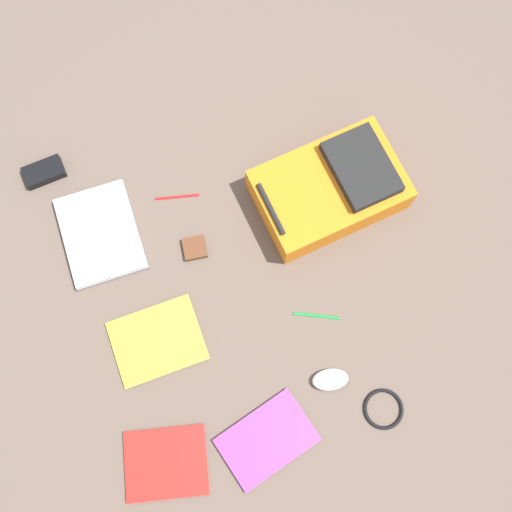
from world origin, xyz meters
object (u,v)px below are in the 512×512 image
at_px(computer_mouse, 330,380).
at_px(pen_blue, 316,316).
at_px(laptop, 100,234).
at_px(cable_coil, 383,409).
at_px(book_manual, 166,463).
at_px(pen_black, 177,197).
at_px(book_comic, 267,440).
at_px(backpack, 332,188).
at_px(power_brick, 44,172).
at_px(earbud_pouch, 195,248).
at_px(book_blue, 157,341).

relative_size(computer_mouse, pen_blue, 0.77).
xyz_separation_m(laptop, cable_coil, (-0.75, -0.70, -0.01)).
bearing_deg(book_manual, pen_black, -15.44).
bearing_deg(laptop, pen_blue, -125.89).
bearing_deg(cable_coil, book_comic, 89.07).
bearing_deg(backpack, computer_mouse, 163.42).
bearing_deg(pen_blue, backpack, -22.45).
bearing_deg(cable_coil, pen_black, 28.44).
bearing_deg(pen_black, book_manual, 164.56).
xyz_separation_m(cable_coil, power_brick, (1.00, 0.84, 0.01)).
xyz_separation_m(computer_mouse, earbud_pouch, (0.50, 0.30, -0.01)).
bearing_deg(book_manual, backpack, -46.17).
relative_size(backpack, book_blue, 1.72).
xyz_separation_m(computer_mouse, cable_coil, (-0.12, -0.13, -0.01)).
xyz_separation_m(book_manual, computer_mouse, (0.10, -0.53, 0.01)).
distance_m(book_comic, cable_coil, 0.36).
distance_m(book_blue, pen_blue, 0.49).
relative_size(computer_mouse, power_brick, 0.85).
height_order(book_manual, computer_mouse, computer_mouse).
xyz_separation_m(book_blue, pen_blue, (-0.05, -0.49, -0.00)).
relative_size(book_blue, book_manual, 1.07).
distance_m(laptop, book_comic, 0.82).
bearing_deg(earbud_pouch, backpack, -82.38).
bearing_deg(cable_coil, computer_mouse, 46.49).
bearing_deg(pen_blue, book_manual, 118.96).
xyz_separation_m(book_blue, book_manual, (-0.35, 0.05, -0.00)).
bearing_deg(earbud_pouch, pen_blue, -134.40).
distance_m(laptop, book_blue, 0.39).
bearing_deg(pen_blue, cable_coil, -160.60).
relative_size(book_comic, cable_coil, 2.59).
bearing_deg(laptop, book_comic, -155.01).
bearing_deg(power_brick, cable_coil, -140.05).
bearing_deg(book_blue, pen_blue, -95.89).
xyz_separation_m(cable_coil, pen_blue, (0.32, 0.11, -0.00)).
height_order(book_manual, earbud_pouch, earbud_pouch).
bearing_deg(computer_mouse, earbud_pouch, 37.84).
distance_m(pen_blue, earbud_pouch, 0.44).
height_order(book_blue, pen_black, book_blue).
xyz_separation_m(laptop, computer_mouse, (-0.63, -0.57, 0.00)).
height_order(computer_mouse, earbud_pouch, computer_mouse).
xyz_separation_m(book_comic, cable_coil, (-0.01, -0.36, -0.00)).
distance_m(book_blue, pen_black, 0.47).
bearing_deg(laptop, cable_coil, -136.77).
relative_size(pen_black, earbud_pouch, 2.02).
relative_size(book_manual, computer_mouse, 2.44).
bearing_deg(book_manual, earbud_pouch, -21.02).
bearing_deg(computer_mouse, book_blue, 69.80).
distance_m(book_comic, power_brick, 1.11).
xyz_separation_m(pen_black, pen_blue, (-0.49, -0.33, 0.00)).
distance_m(book_manual, power_brick, 1.00).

